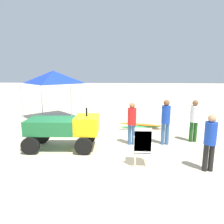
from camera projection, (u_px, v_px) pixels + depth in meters
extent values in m
plane|color=beige|center=(91.00, 157.00, 6.79)|extent=(80.00, 80.00, 0.00)
cube|color=#1E6B38|center=(53.00, 126.00, 7.36)|extent=(1.84, 1.17, 0.50)
cube|color=yellow|center=(87.00, 125.00, 7.33)|extent=(0.84, 1.13, 0.60)
cylinder|color=black|center=(87.00, 112.00, 7.24)|extent=(0.06, 0.06, 0.30)
cylinder|color=black|center=(88.00, 136.00, 7.98)|extent=(0.61, 0.20, 0.60)
cylinder|color=black|center=(84.00, 146.00, 6.91)|extent=(0.61, 0.20, 0.60)
cylinder|color=black|center=(42.00, 136.00, 8.02)|extent=(0.61, 0.20, 0.60)
cylinder|color=black|center=(30.00, 146.00, 6.94)|extent=(0.61, 0.20, 0.60)
cube|color=white|center=(142.00, 150.00, 6.16)|extent=(0.48, 0.48, 0.04)
cube|color=white|center=(143.00, 147.00, 5.90)|extent=(0.48, 0.04, 0.40)
cube|color=white|center=(142.00, 148.00, 6.14)|extent=(0.48, 0.48, 0.04)
cube|color=white|center=(143.00, 144.00, 5.89)|extent=(0.48, 0.04, 0.40)
cube|color=white|center=(142.00, 145.00, 6.12)|extent=(0.48, 0.48, 0.04)
cube|color=white|center=(143.00, 141.00, 5.87)|extent=(0.48, 0.04, 0.40)
cube|color=white|center=(142.00, 142.00, 6.11)|extent=(0.48, 0.48, 0.04)
cube|color=white|center=(143.00, 138.00, 5.85)|extent=(0.48, 0.04, 0.40)
cube|color=white|center=(142.00, 139.00, 6.09)|extent=(0.48, 0.48, 0.04)
cube|color=white|center=(143.00, 135.00, 5.83)|extent=(0.48, 0.04, 0.40)
cylinder|color=white|center=(148.00, 155.00, 6.40)|extent=(0.04, 0.04, 0.42)
cylinder|color=white|center=(134.00, 155.00, 6.42)|extent=(0.04, 0.04, 0.42)
cylinder|color=white|center=(149.00, 161.00, 5.99)|extent=(0.04, 0.04, 0.42)
cylinder|color=white|center=(135.00, 160.00, 6.01)|extent=(0.04, 0.04, 0.42)
ellipsoid|color=white|center=(143.00, 128.00, 10.02)|extent=(2.52, 0.70, 0.08)
ellipsoid|color=green|center=(142.00, 126.00, 9.99)|extent=(2.11, 0.62, 0.08)
ellipsoid|color=orange|center=(141.00, 125.00, 10.04)|extent=(2.14, 0.67, 0.08)
cylinder|color=#33598C|center=(163.00, 134.00, 7.85)|extent=(0.14, 0.14, 0.84)
cylinder|color=#33598C|center=(167.00, 134.00, 7.84)|extent=(0.14, 0.14, 0.84)
cylinder|color=#193FB2|center=(166.00, 115.00, 7.70)|extent=(0.32, 0.32, 0.66)
sphere|color=brown|center=(167.00, 103.00, 7.61)|extent=(0.23, 0.23, 0.23)
cylinder|color=black|center=(205.00, 157.00, 5.77)|extent=(0.14, 0.14, 0.79)
cylinder|color=black|center=(211.00, 158.00, 5.76)|extent=(0.14, 0.14, 0.79)
cylinder|color=#193FB2|center=(211.00, 133.00, 5.63)|extent=(0.32, 0.32, 0.62)
sphere|color=tan|center=(212.00, 118.00, 5.54)|extent=(0.21, 0.21, 0.21)
cylinder|color=#194C19|center=(191.00, 132.00, 8.16)|extent=(0.14, 0.14, 0.81)
cylinder|color=#194C19|center=(195.00, 132.00, 8.15)|extent=(0.14, 0.14, 0.81)
cylinder|color=white|center=(195.00, 114.00, 8.01)|extent=(0.32, 0.32, 0.64)
sphere|color=brown|center=(195.00, 103.00, 7.93)|extent=(0.22, 0.22, 0.22)
cylinder|color=#33598C|center=(130.00, 134.00, 7.85)|extent=(0.14, 0.14, 0.79)
cylinder|color=#33598C|center=(134.00, 135.00, 7.84)|extent=(0.14, 0.14, 0.79)
cylinder|color=red|center=(132.00, 116.00, 7.70)|extent=(0.32, 0.32, 0.62)
sphere|color=#9E6B47|center=(132.00, 105.00, 7.62)|extent=(0.21, 0.21, 0.21)
cylinder|color=#B2B2B7|center=(22.00, 105.00, 10.77)|extent=(0.05, 0.05, 2.07)
cylinder|color=#B2B2B7|center=(71.00, 105.00, 10.63)|extent=(0.05, 0.05, 2.07)
cylinder|color=#B2B2B7|center=(42.00, 98.00, 13.32)|extent=(0.05, 0.05, 2.07)
cylinder|color=#B2B2B7|center=(81.00, 98.00, 13.17)|extent=(0.05, 0.05, 2.07)
pyramid|color=#1938BF|center=(53.00, 77.00, 11.70)|extent=(2.60, 2.60, 0.71)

